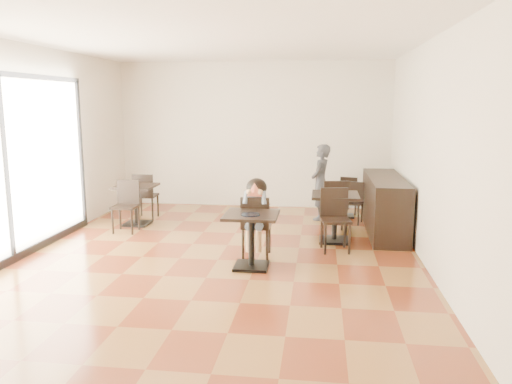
% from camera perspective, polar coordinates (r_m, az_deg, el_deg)
% --- Properties ---
extents(floor, '(6.00, 8.00, 0.01)m').
position_cam_1_polar(floor, '(7.51, -4.39, -7.73)').
color(floor, brown).
rests_on(floor, ground).
extents(ceiling, '(6.00, 8.00, 0.01)m').
position_cam_1_polar(ceiling, '(7.20, -4.75, 17.28)').
color(ceiling, white).
rests_on(ceiling, floor).
extents(wall_back, '(6.00, 0.01, 3.20)m').
position_cam_1_polar(wall_back, '(11.11, -0.30, 6.54)').
color(wall_back, silver).
rests_on(wall_back, floor).
extents(wall_front, '(6.00, 0.01, 3.20)m').
position_cam_1_polar(wall_front, '(3.41, -18.50, -2.30)').
color(wall_front, silver).
rests_on(wall_front, floor).
extents(wall_left, '(0.01, 8.00, 3.20)m').
position_cam_1_polar(wall_left, '(8.33, -25.26, 4.35)').
color(wall_left, silver).
rests_on(wall_left, floor).
extents(wall_right, '(0.01, 8.00, 3.20)m').
position_cam_1_polar(wall_right, '(7.19, 19.60, 3.96)').
color(wall_right, silver).
rests_on(wall_right, floor).
extents(storefront_window, '(0.04, 4.50, 2.60)m').
position_cam_1_polar(storefront_window, '(7.92, -26.89, 2.51)').
color(storefront_window, white).
rests_on(storefront_window, floor).
extents(child_table, '(0.74, 0.74, 0.78)m').
position_cam_1_polar(child_table, '(7.04, -0.52, -5.59)').
color(child_table, black).
rests_on(child_table, floor).
extents(child_chair, '(0.42, 0.42, 0.94)m').
position_cam_1_polar(child_chair, '(7.55, 0.05, -3.88)').
color(child_chair, black).
rests_on(child_chair, floor).
extents(child, '(0.42, 0.59, 1.19)m').
position_cam_1_polar(child, '(7.52, 0.05, -2.98)').
color(child, slate).
rests_on(child, child_chair).
extents(plate, '(0.26, 0.26, 0.02)m').
position_cam_1_polar(plate, '(6.85, -0.64, -2.59)').
color(plate, black).
rests_on(plate, child_table).
extents(pizza_slice, '(0.28, 0.21, 0.06)m').
position_cam_1_polar(pizza_slice, '(7.25, -0.14, 0.03)').
color(pizza_slice, tan).
rests_on(pizza_slice, child).
extents(adult_patron, '(0.50, 0.63, 1.50)m').
position_cam_1_polar(adult_patron, '(9.96, 7.39, 1.12)').
color(adult_patron, '#36353B').
rests_on(adult_patron, floor).
extents(cafe_table_mid, '(0.87, 0.87, 0.81)m').
position_cam_1_polar(cafe_table_mid, '(8.45, 8.98, -2.94)').
color(cafe_table_mid, black).
rests_on(cafe_table_mid, floor).
extents(cafe_table_left, '(0.74, 0.74, 0.77)m').
position_cam_1_polar(cafe_table_left, '(9.77, -13.49, -1.45)').
color(cafe_table_left, black).
rests_on(cafe_table_left, floor).
extents(cafe_table_back, '(0.77, 0.77, 0.66)m').
position_cam_1_polar(cafe_table_back, '(10.34, 10.06, -1.00)').
color(cafe_table_back, black).
rests_on(cafe_table_back, floor).
extents(chair_mid_a, '(0.50, 0.50, 0.98)m').
position_cam_1_polar(chair_mid_a, '(8.97, 8.90, -1.63)').
color(chair_mid_a, black).
rests_on(chair_mid_a, floor).
extents(chair_mid_b, '(0.50, 0.50, 0.98)m').
position_cam_1_polar(chair_mid_b, '(7.90, 9.10, -3.26)').
color(chair_mid_b, black).
rests_on(chair_mid_b, floor).
extents(chair_left_a, '(0.42, 0.42, 0.92)m').
position_cam_1_polar(chair_left_a, '(10.26, -12.43, -0.42)').
color(chair_left_a, black).
rests_on(chair_left_a, floor).
extents(chair_left_b, '(0.42, 0.42, 0.92)m').
position_cam_1_polar(chair_left_b, '(9.25, -14.71, -1.66)').
color(chair_left_b, black).
rests_on(chair_left_b, floor).
extents(chair_back_a, '(0.44, 0.44, 0.79)m').
position_cam_1_polar(chair_back_a, '(10.68, 10.70, -0.30)').
color(chair_back_a, black).
rests_on(chair_back_a, floor).
extents(chair_back_b, '(0.44, 0.44, 0.79)m').
position_cam_1_polar(chair_back_b, '(9.80, 10.99, -1.26)').
color(chair_back_b, black).
rests_on(chair_back_b, floor).
extents(service_counter, '(0.60, 2.40, 1.00)m').
position_cam_1_polar(service_counter, '(9.25, 14.50, -1.41)').
color(service_counter, black).
rests_on(service_counter, floor).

